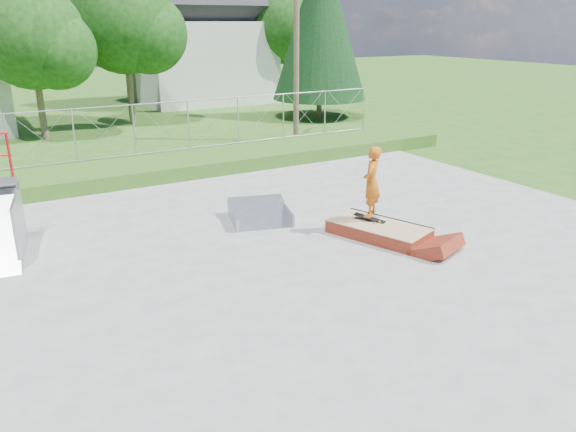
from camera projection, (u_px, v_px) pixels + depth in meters
name	position (u px, v px, depth m)	size (l,w,h in m)	color
ground	(285.00, 280.00, 11.43)	(120.00, 120.00, 0.00)	#2C5D1A
concrete_pad	(285.00, 279.00, 11.42)	(20.00, 16.00, 0.04)	gray
grass_berm	(145.00, 168.00, 19.09)	(24.00, 3.00, 0.50)	#2C5D1A
grind_box	(378.00, 231.00, 13.58)	(1.90, 2.64, 0.36)	maroon
flat_bank_ramp	(260.00, 214.00, 14.67)	(1.49, 1.59, 0.46)	#97999E
skateboard	(370.00, 218.00, 13.78)	(0.22, 0.80, 0.02)	black
skater	(371.00, 185.00, 13.50)	(0.63, 0.41, 1.72)	#D06114
chain_link_fence	(134.00, 130.00, 19.53)	(20.00, 0.06, 1.80)	#9FA2A7
gable_house	(203.00, 41.00, 35.67)	(8.40, 6.08, 8.94)	#BBBBB7
utility_pole	(296.00, 46.00, 23.49)	(0.24, 0.24, 8.00)	brown
tree_left_near	(38.00, 40.00, 23.75)	(4.76, 4.48, 6.65)	brown
tree_center	(131.00, 25.00, 27.33)	(5.44, 5.12, 7.60)	brown
tree_right_far	(291.00, 29.00, 36.18)	(5.10, 4.80, 7.12)	brown
tree_back_mid	(136.00, 44.00, 35.44)	(4.08, 3.84, 5.70)	brown
conifer_tree	(321.00, 20.00, 29.37)	(5.04, 5.04, 9.10)	brown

